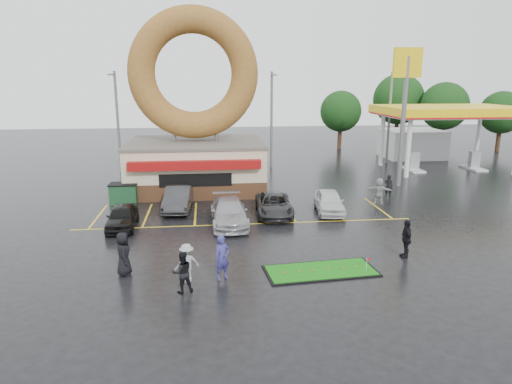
{
  "coord_description": "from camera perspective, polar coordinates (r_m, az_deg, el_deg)",
  "views": [
    {
      "loc": [
        -2.21,
        -22.08,
        8.27
      ],
      "look_at": [
        0.47,
        2.32,
        2.2
      ],
      "focal_mm": 32.0,
      "sensor_mm": 36.0,
      "label": 1
    }
  ],
  "objects": [
    {
      "name": "tree_far_b",
      "position": [
        60.76,
        28.36,
        8.73
      ],
      "size": [
        4.9,
        4.9,
        7.0
      ],
      "color": "#332114",
      "rests_on": "ground"
    },
    {
      "name": "person_cameraman",
      "position": [
        22.88,
        18.25,
        -5.55
      ],
      "size": [
        0.56,
        1.13,
        1.85
      ],
      "primitive_type": "imported",
      "rotation": [
        0.0,
        0.0,
        -1.67
      ],
      "color": "black",
      "rests_on": "ground"
    },
    {
      "name": "person_blue",
      "position": [
        19.47,
        -4.23,
        -8.18
      ],
      "size": [
        0.84,
        0.76,
        1.93
      ],
      "primitive_type": "imported",
      "rotation": [
        0.0,
        0.0,
        0.54
      ],
      "color": "navy",
      "rests_on": "ground"
    },
    {
      "name": "streetlight_left",
      "position": [
        42.86,
        -16.93,
        8.63
      ],
      "size": [
        0.4,
        2.21,
        9.0
      ],
      "color": "slate",
      "rests_on": "ground"
    },
    {
      "name": "person_hoodie",
      "position": [
        19.44,
        -8.64,
        -8.76
      ],
      "size": [
        1.24,
        1.0,
        1.67
      ],
      "primitive_type": "imported",
      "rotation": [
        0.0,
        0.0,
        3.56
      ],
      "color": "gray",
      "rests_on": "ground"
    },
    {
      "name": "tree_far_d",
      "position": [
        56.58,
        10.54,
        9.88
      ],
      "size": [
        4.9,
        4.9,
        7.0
      ],
      "color": "#332114",
      "rests_on": "ground"
    },
    {
      "name": "car_white",
      "position": [
        29.43,
        9.13,
        -1.17
      ],
      "size": [
        2.17,
        4.34,
        1.42
      ],
      "primitive_type": "imported",
      "rotation": [
        0.0,
        0.0,
        -0.12
      ],
      "color": "silver",
      "rests_on": "ground"
    },
    {
      "name": "person_blackjkt",
      "position": [
        18.56,
        -9.2,
        -9.87
      ],
      "size": [
        0.97,
        0.84,
        1.7
      ],
      "primitive_type": "imported",
      "rotation": [
        0.0,
        0.0,
        3.42
      ],
      "color": "black",
      "rests_on": "ground"
    },
    {
      "name": "streetlight_right",
      "position": [
        47.74,
        16.38,
        9.15
      ],
      "size": [
        0.4,
        2.21,
        9.0
      ],
      "color": "slate",
      "rests_on": "ground"
    },
    {
      "name": "car_black",
      "position": [
        27.13,
        -16.38,
        -2.97
      ],
      "size": [
        1.66,
        3.93,
        1.33
      ],
      "primitive_type": "imported",
      "rotation": [
        0.0,
        0.0,
        0.02
      ],
      "color": "black",
      "rests_on": "ground"
    },
    {
      "name": "ground",
      "position": [
        23.68,
        -0.53,
        -6.55
      ],
      "size": [
        120.0,
        120.0,
        0.0
      ],
      "primitive_type": "plane",
      "color": "black",
      "rests_on": "ground"
    },
    {
      "name": "person_walker_far",
      "position": [
        34.22,
        16.24,
        0.75
      ],
      "size": [
        0.71,
        0.65,
        1.63
      ],
      "primitive_type": "imported",
      "rotation": [
        0.0,
        0.0,
        2.56
      ],
      "color": "black",
      "rests_on": "ground"
    },
    {
      "name": "tree_far_c",
      "position": [
        61.13,
        17.39,
        10.99
      ],
      "size": [
        6.3,
        6.3,
        9.0
      ],
      "color": "#332114",
      "rests_on": "ground"
    },
    {
      "name": "tree_far_a",
      "position": [
        59.31,
        22.49,
        9.88
      ],
      "size": [
        5.6,
        5.6,
        8.0
      ],
      "color": "#332114",
      "rests_on": "ground"
    },
    {
      "name": "person_walker_near",
      "position": [
        32.03,
        15.12,
        0.12
      ],
      "size": [
        1.77,
        1.1,
        1.82
      ],
      "primitive_type": "imported",
      "rotation": [
        0.0,
        0.0,
        2.78
      ],
      "color": "#9A9A9D",
      "rests_on": "ground"
    },
    {
      "name": "person_bystander",
      "position": [
        20.62,
        -16.24,
        -7.43
      ],
      "size": [
        0.76,
        1.03,
        1.94
      ],
      "primitive_type": "imported",
      "rotation": [
        0.0,
        0.0,
        1.74
      ],
      "color": "black",
      "rests_on": "ground"
    },
    {
      "name": "donut_shop",
      "position": [
        35.27,
        -7.59,
        7.58
      ],
      "size": [
        10.2,
        8.7,
        13.5
      ],
      "color": "#472B19",
      "rests_on": "ground"
    },
    {
      "name": "putting_green",
      "position": [
        20.68,
        8.09,
        -9.71
      ],
      "size": [
        5.09,
        2.55,
        0.62
      ],
      "color": "black",
      "rests_on": "ground"
    },
    {
      "name": "car_dgrey",
      "position": [
        30.05,
        -9.7,
        -0.78
      ],
      "size": [
        1.87,
        4.7,
        1.52
      ],
      "primitive_type": "imported",
      "rotation": [
        0.0,
        0.0,
        -0.06
      ],
      "color": "#29292C",
      "rests_on": "ground"
    },
    {
      "name": "car_grey",
      "position": [
        28.53,
        2.25,
        -1.61
      ],
      "size": [
        2.46,
        4.82,
        1.31
      ],
      "primitive_type": "imported",
      "rotation": [
        0.0,
        0.0,
        -0.06
      ],
      "color": "#28282A",
      "rests_on": "ground"
    },
    {
      "name": "dumpster",
      "position": [
        32.52,
        -16.17,
        -0.22
      ],
      "size": [
        1.83,
        1.24,
        1.3
      ],
      "primitive_type": "cube",
      "rotation": [
        0.0,
        0.0,
        -0.02
      ],
      "color": "#1C4828",
      "rests_on": "ground"
    },
    {
      "name": "car_silver",
      "position": [
        26.7,
        -3.39,
        -2.54
      ],
      "size": [
        2.12,
        5.06,
        1.46
      ],
      "primitive_type": "imported",
      "rotation": [
        0.0,
        0.0,
        0.02
      ],
      "color": "#A1A1A6",
      "rests_on": "ground"
    },
    {
      "name": "streetlight_mid",
      "position": [
        43.58,
        1.96,
        9.29
      ],
      "size": [
        0.4,
        2.21,
        9.0
      ],
      "color": "slate",
      "rests_on": "ground"
    },
    {
      "name": "shell_sign",
      "position": [
        37.33,
        18.17,
        11.85
      ],
      "size": [
        2.2,
        0.36,
        10.6
      ],
      "color": "slate",
      "rests_on": "ground"
    },
    {
      "name": "gas_station",
      "position": [
        48.63,
        21.13,
        7.58
      ],
      "size": [
        12.3,
        13.65,
        5.9
      ],
      "color": "silver",
      "rests_on": "ground"
    }
  ]
}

